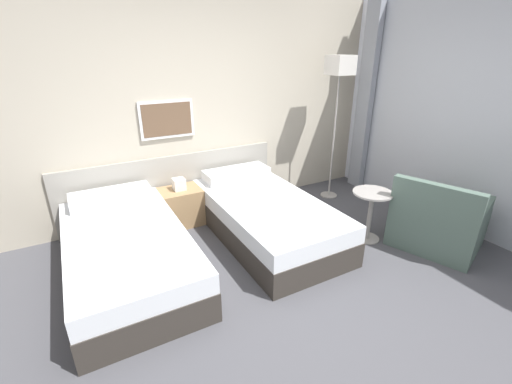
# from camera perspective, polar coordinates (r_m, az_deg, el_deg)

# --- Properties ---
(ground_plane) EXTENTS (16.00, 16.00, 0.00)m
(ground_plane) POSITION_cam_1_polar(r_m,az_deg,el_deg) (3.19, 6.68, -17.11)
(ground_plane) COLOR #47474C
(wall_headboard) EXTENTS (10.00, 0.10, 2.70)m
(wall_headboard) POSITION_cam_1_polar(r_m,az_deg,el_deg) (4.42, -9.50, 12.99)
(wall_headboard) COLOR #B7AD99
(wall_headboard) RESTS_ON ground_plane
(wall_window) EXTENTS (0.21, 4.63, 2.70)m
(wall_window) POSITION_cam_1_polar(r_m,az_deg,el_deg) (4.47, 36.10, 9.59)
(wall_window) COLOR white
(wall_window) RESTS_ON ground_plane
(bed_near_door) EXTENTS (1.05, 2.02, 0.59)m
(bed_near_door) POSITION_cam_1_polar(r_m,az_deg,el_deg) (3.55, -20.66, -9.25)
(bed_near_door) COLOR #332D28
(bed_near_door) RESTS_ON ground_plane
(bed_near_window) EXTENTS (1.05, 2.02, 0.59)m
(bed_near_window) POSITION_cam_1_polar(r_m,az_deg,el_deg) (3.97, 1.56, -4.06)
(bed_near_window) COLOR #332D28
(bed_near_window) RESTS_ON ground_plane
(nightstand) EXTENTS (0.49, 0.40, 0.60)m
(nightstand) POSITION_cam_1_polar(r_m,az_deg,el_deg) (4.33, -12.38, -2.26)
(nightstand) COLOR #9E7A51
(nightstand) RESTS_ON ground_plane
(floor_lamp) EXTENTS (0.29, 0.29, 1.95)m
(floor_lamp) POSITION_cam_1_polar(r_m,az_deg,el_deg) (4.82, 13.74, 18.39)
(floor_lamp) COLOR #9E9993
(floor_lamp) RESTS_ON ground_plane
(side_table) EXTENTS (0.43, 0.43, 0.59)m
(side_table) POSITION_cam_1_polar(r_m,az_deg,el_deg) (4.02, 18.62, -2.35)
(side_table) COLOR gray
(side_table) RESTS_ON ground_plane
(armchair) EXTENTS (1.03, 1.06, 0.82)m
(armchair) POSITION_cam_1_polar(r_m,az_deg,el_deg) (4.25, 27.93, -4.63)
(armchair) COLOR #4C6056
(armchair) RESTS_ON ground_plane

